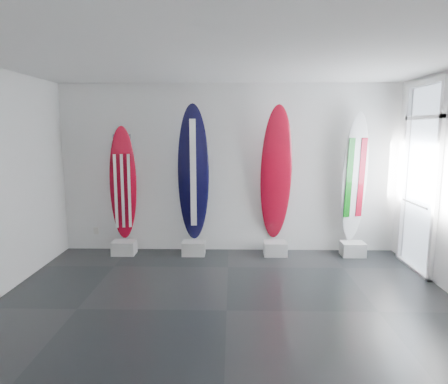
{
  "coord_description": "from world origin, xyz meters",
  "views": [
    {
      "loc": [
        0.06,
        -4.54,
        2.19
      ],
      "look_at": [
        -0.06,
        1.4,
        1.25
      ],
      "focal_mm": 31.57,
      "sensor_mm": 36.0,
      "label": 1
    }
  ],
  "objects_px": {
    "surfboard_navy": "(193,174)",
    "surfboard_swiss": "(276,174)",
    "surfboard_usa": "(123,184)",
    "surfboard_italy": "(355,178)"
  },
  "relations": [
    {
      "from": "surfboard_navy",
      "to": "surfboard_swiss",
      "type": "height_order",
      "value": "surfboard_navy"
    },
    {
      "from": "surfboard_usa",
      "to": "surfboard_swiss",
      "type": "relative_size",
      "value": 0.85
    },
    {
      "from": "surfboard_usa",
      "to": "surfboard_navy",
      "type": "distance_m",
      "value": 1.26
    },
    {
      "from": "surfboard_usa",
      "to": "surfboard_swiss",
      "type": "distance_m",
      "value": 2.69
    },
    {
      "from": "surfboard_usa",
      "to": "surfboard_navy",
      "type": "relative_size",
      "value": 0.85
    },
    {
      "from": "surfboard_italy",
      "to": "surfboard_navy",
      "type": "bearing_deg",
      "value": 161.55
    },
    {
      "from": "surfboard_italy",
      "to": "surfboard_swiss",
      "type": "bearing_deg",
      "value": 161.55
    },
    {
      "from": "surfboard_navy",
      "to": "surfboard_usa",
      "type": "bearing_deg",
      "value": 176.28
    },
    {
      "from": "surfboard_usa",
      "to": "surfboard_italy",
      "type": "bearing_deg",
      "value": -17.58
    },
    {
      "from": "surfboard_navy",
      "to": "surfboard_italy",
      "type": "xyz_separation_m",
      "value": [
        2.8,
        0.0,
        -0.07
      ]
    }
  ]
}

